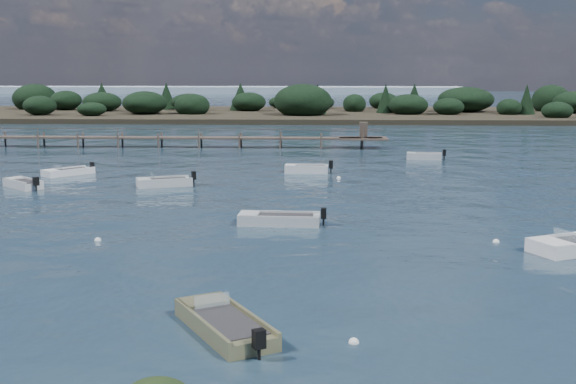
{
  "coord_description": "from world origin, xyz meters",
  "views": [
    {
      "loc": [
        -0.75,
        -27.53,
        8.01
      ],
      "look_at": [
        -2.48,
        14.0,
        1.0
      ],
      "focal_mm": 45.0,
      "sensor_mm": 36.0,
      "label": 1
    }
  ],
  "objects_px": {
    "dinghy_mid_grey": "(279,221)",
    "tender_far_grey_b": "(424,158)",
    "tender_far_white": "(307,171)",
    "dinghy_near_olive": "(224,327)",
    "tender_far_grey": "(23,185)",
    "dinghy_extra_b": "(164,184)",
    "jetty": "(120,138)",
    "dinghy_extra_a": "(68,173)"
  },
  "relations": [
    {
      "from": "tender_far_grey_b",
      "to": "dinghy_extra_a",
      "type": "bearing_deg",
      "value": -159.09
    },
    {
      "from": "tender_far_grey",
      "to": "dinghy_extra_a",
      "type": "distance_m",
      "value": 6.44
    },
    {
      "from": "tender_far_grey",
      "to": "dinghy_extra_a",
      "type": "xyz_separation_m",
      "value": [
        0.95,
        6.37,
        -0.03
      ]
    },
    {
      "from": "tender_far_white",
      "to": "dinghy_mid_grey",
      "type": "relative_size",
      "value": 0.82
    },
    {
      "from": "tender_far_grey_b",
      "to": "dinghy_mid_grey",
      "type": "relative_size",
      "value": 0.77
    },
    {
      "from": "tender_far_grey",
      "to": "dinghy_near_olive",
      "type": "relative_size",
      "value": 0.72
    },
    {
      "from": "tender_far_white",
      "to": "tender_far_grey",
      "type": "bearing_deg",
      "value": -157.2
    },
    {
      "from": "jetty",
      "to": "dinghy_extra_b",
      "type": "bearing_deg",
      "value": -68.48
    },
    {
      "from": "dinghy_near_olive",
      "to": "tender_far_grey_b",
      "type": "bearing_deg",
      "value": 74.26
    },
    {
      "from": "dinghy_mid_grey",
      "to": "tender_far_grey_b",
      "type": "bearing_deg",
      "value": 67.78
    },
    {
      "from": "dinghy_extra_b",
      "to": "dinghy_extra_a",
      "type": "bearing_deg",
      "value": 148.92
    },
    {
      "from": "tender_far_white",
      "to": "jetty",
      "type": "xyz_separation_m",
      "value": [
        -20.11,
        18.92,
        0.8
      ]
    },
    {
      "from": "tender_far_white",
      "to": "jetty",
      "type": "relative_size",
      "value": 0.06
    },
    {
      "from": "tender_far_grey",
      "to": "tender_far_white",
      "type": "bearing_deg",
      "value": 22.8
    },
    {
      "from": "dinghy_near_olive",
      "to": "tender_far_grey",
      "type": "bearing_deg",
      "value": 122.79
    },
    {
      "from": "dinghy_mid_grey",
      "to": "jetty",
      "type": "bearing_deg",
      "value": 116.32
    },
    {
      "from": "dinghy_mid_grey",
      "to": "dinghy_extra_a",
      "type": "xyz_separation_m",
      "value": [
        -17.39,
        17.62,
        -0.02
      ]
    },
    {
      "from": "dinghy_near_olive",
      "to": "dinghy_extra_b",
      "type": "xyz_separation_m",
      "value": [
        -7.9,
        28.32,
        0.01
      ]
    },
    {
      "from": "dinghy_mid_grey",
      "to": "tender_far_grey",
      "type": "distance_m",
      "value": 21.51
    },
    {
      "from": "jetty",
      "to": "dinghy_mid_grey",
      "type": "bearing_deg",
      "value": -63.68
    },
    {
      "from": "tender_far_grey_b",
      "to": "tender_far_white",
      "type": "height_order",
      "value": "tender_far_white"
    },
    {
      "from": "dinghy_mid_grey",
      "to": "dinghy_extra_a",
      "type": "bearing_deg",
      "value": 134.63
    },
    {
      "from": "dinghy_extra_a",
      "to": "tender_far_grey_b",
      "type": "bearing_deg",
      "value": 20.91
    },
    {
      "from": "tender_far_grey_b",
      "to": "dinghy_near_olive",
      "type": "distance_m",
      "value": 46.4
    },
    {
      "from": "tender_far_grey",
      "to": "tender_far_grey_b",
      "type": "bearing_deg",
      "value": 30.19
    },
    {
      "from": "tender_far_grey_b",
      "to": "dinghy_near_olive",
      "type": "xyz_separation_m",
      "value": [
        -12.59,
        -44.67,
        -0.02
      ]
    },
    {
      "from": "tender_far_grey",
      "to": "jetty",
      "type": "relative_size",
      "value": 0.05
    },
    {
      "from": "tender_far_white",
      "to": "tender_far_grey",
      "type": "height_order",
      "value": "tender_far_white"
    },
    {
      "from": "tender_far_grey_b",
      "to": "tender_far_grey",
      "type": "distance_m",
      "value": 34.8
    },
    {
      "from": "tender_far_grey",
      "to": "dinghy_extra_a",
      "type": "height_order",
      "value": "tender_far_grey"
    },
    {
      "from": "dinghy_extra_a",
      "to": "dinghy_mid_grey",
      "type": "bearing_deg",
      "value": -45.37
    },
    {
      "from": "tender_far_grey",
      "to": "jetty",
      "type": "height_order",
      "value": "jetty"
    },
    {
      "from": "dinghy_mid_grey",
      "to": "tender_far_grey",
      "type": "xyz_separation_m",
      "value": [
        -18.34,
        11.25,
        0.01
      ]
    },
    {
      "from": "dinghy_mid_grey",
      "to": "dinghy_extra_a",
      "type": "distance_m",
      "value": 24.75
    },
    {
      "from": "tender_far_white",
      "to": "dinghy_extra_b",
      "type": "xyz_separation_m",
      "value": [
        -9.88,
        -7.03,
        -0.02
      ]
    },
    {
      "from": "tender_far_white",
      "to": "dinghy_extra_a",
      "type": "height_order",
      "value": "tender_far_white"
    },
    {
      "from": "dinghy_mid_grey",
      "to": "jetty",
      "type": "relative_size",
      "value": 0.07
    },
    {
      "from": "dinghy_near_olive",
      "to": "dinghy_mid_grey",
      "type": "bearing_deg",
      "value": 86.97
    },
    {
      "from": "dinghy_near_olive",
      "to": "dinghy_extra_b",
      "type": "height_order",
      "value": "dinghy_extra_b"
    },
    {
      "from": "tender_far_grey_b",
      "to": "dinghy_extra_b",
      "type": "height_order",
      "value": "dinghy_extra_b"
    },
    {
      "from": "tender_far_white",
      "to": "jetty",
      "type": "height_order",
      "value": "jetty"
    },
    {
      "from": "dinghy_mid_grey",
      "to": "dinghy_extra_b",
      "type": "xyz_separation_m",
      "value": [
        -8.74,
        12.41,
        0.01
      ]
    }
  ]
}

